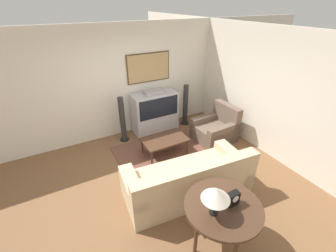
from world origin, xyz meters
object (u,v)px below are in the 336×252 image
armchair (216,129)px  table_lamp (216,194)px  couch (189,180)px  coffee_table (165,140)px  speaker_tower_right (185,106)px  speaker_tower_left (123,121)px  tv (155,112)px  console_table (223,210)px  mantel_clock (233,198)px

armchair → table_lamp: 3.12m
couch → armchair: bearing=-137.6°
armchair → coffee_table: 1.41m
speaker_tower_right → speaker_tower_left: bearing=180.0°
tv → couch: 2.39m
speaker_tower_left → table_lamp: bearing=-88.7°
speaker_tower_right → console_table: bearing=-114.9°
table_lamp → speaker_tower_left: (-0.07, 3.35, -0.58)m
armchair → console_table: (-1.77, -2.25, 0.44)m
couch → mantel_clock: mantel_clock is taller
couch → table_lamp: table_lamp is taller
armchair → console_table: bearing=-40.4°
speaker_tower_left → couch: bearing=-79.2°
tv → coffee_table: bearing=-104.4°
couch → armchair: 2.01m
mantel_clock → speaker_tower_right: speaker_tower_right is taller
tv → mantel_clock: tv is taller
couch → speaker_tower_right: 2.67m
mantel_clock → speaker_tower_left: 3.38m
couch → speaker_tower_right: bearing=-115.7°
tv → console_table: tv is taller
console_table → speaker_tower_left: size_ratio=0.89×
coffee_table → table_lamp: (-0.56, -2.36, 0.77)m
tv → speaker_tower_right: bearing=-3.7°
table_lamp → coffee_table: bearing=76.7°
coffee_table → table_lamp: size_ratio=2.38×
table_lamp → mantel_clock: 0.38m
tv → coffee_table: (-0.27, -1.05, -0.19)m
console_table → mantel_clock: size_ratio=5.36×
armchair → coffee_table: bearing=-95.2°
couch → speaker_tower_right: speaker_tower_right is taller
armchair → mantel_clock: size_ratio=4.99×
armchair → tv: bearing=-136.9°
table_lamp → speaker_tower_right: (1.73, 3.35, -0.58)m
armchair → coffee_table: armchair is taller
console_table → speaker_tower_left: 3.33m
mantel_clock → speaker_tower_left: (-0.37, 3.35, -0.35)m
tv → console_table: size_ratio=1.14×
couch → coffee_table: size_ratio=2.34×
coffee_table → speaker_tower_right: size_ratio=0.86×
table_lamp → speaker_tower_left: 3.40m
coffee_table → mantel_clock: mantel_clock is taller
couch → speaker_tower_left: (-0.43, 2.28, 0.25)m
couch → console_table: size_ratio=2.28×
coffee_table → console_table: 2.39m
tv → console_table: 3.44m
tv → coffee_table: 1.10m
speaker_tower_right → tv: bearing=176.3°
console_table → speaker_tower_right: speaker_tower_right is taller
couch → speaker_tower_right: size_ratio=2.02×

